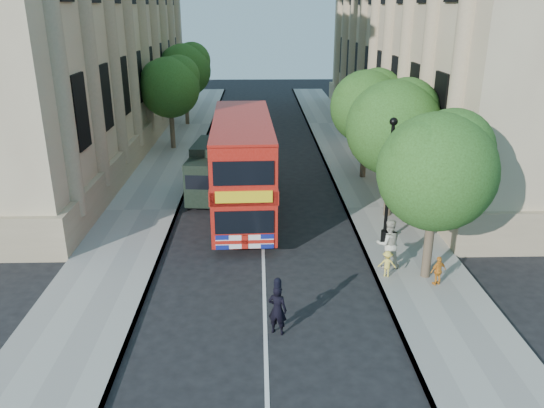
{
  "coord_description": "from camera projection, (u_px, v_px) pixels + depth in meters",
  "views": [
    {
      "loc": [
        -0.17,
        -13.81,
        9.17
      ],
      "look_at": [
        0.34,
        4.72,
        2.3
      ],
      "focal_mm": 35.0,
      "sensor_mm": 36.0,
      "label": 1
    }
  ],
  "objects": [
    {
      "name": "ground",
      "position": [
        265.0,
        329.0,
        16.14
      ],
      "size": [
        120.0,
        120.0,
        0.0
      ],
      "primitive_type": "plane",
      "color": "black",
      "rests_on": "ground"
    },
    {
      "name": "pavement_right",
      "position": [
        381.0,
        208.0,
        25.64
      ],
      "size": [
        3.5,
        80.0,
        0.12
      ],
      "primitive_type": "cube",
      "color": "gray",
      "rests_on": "ground"
    },
    {
      "name": "pavement_left",
      "position": [
        142.0,
        211.0,
        25.34
      ],
      "size": [
        3.5,
        80.0,
        0.12
      ],
      "primitive_type": "cube",
      "color": "gray",
      "rests_on": "ground"
    },
    {
      "name": "building_right",
      "position": [
        463.0,
        11.0,
        35.86
      ],
      "size": [
        12.0,
        38.0,
        18.0
      ],
      "primitive_type": "cube",
      "color": "tan",
      "rests_on": "ground"
    },
    {
      "name": "building_left",
      "position": [
        51.0,
        11.0,
        35.15
      ],
      "size": [
        12.0,
        38.0,
        18.0
      ],
      "primitive_type": "cube",
      "color": "tan",
      "rests_on": "ground"
    },
    {
      "name": "tree_right_near",
      "position": [
        438.0,
        165.0,
        17.66
      ],
      "size": [
        4.0,
        4.0,
        6.08
      ],
      "color": "#473828",
      "rests_on": "ground"
    },
    {
      "name": "tree_right_mid",
      "position": [
        395.0,
        123.0,
        23.21
      ],
      "size": [
        4.2,
        4.2,
        6.37
      ],
      "color": "#473828",
      "rests_on": "ground"
    },
    {
      "name": "tree_right_far",
      "position": [
        368.0,
        103.0,
        28.88
      ],
      "size": [
        4.0,
        4.0,
        6.15
      ],
      "color": "#473828",
      "rests_on": "ground"
    },
    {
      "name": "tree_left_far",
      "position": [
        170.0,
        84.0,
        35.09
      ],
      "size": [
        4.0,
        4.0,
        6.3
      ],
      "color": "#473828",
      "rests_on": "ground"
    },
    {
      "name": "tree_left_back",
      "position": [
        185.0,
        67.0,
        42.5
      ],
      "size": [
        4.2,
        4.2,
        6.65
      ],
      "color": "#473828",
      "rests_on": "ground"
    },
    {
      "name": "lamp_post",
      "position": [
        388.0,
        187.0,
        21.02
      ],
      "size": [
        0.32,
        0.32,
        5.16
      ],
      "color": "black",
      "rests_on": "pavement_right"
    },
    {
      "name": "double_decker_bus",
      "position": [
        243.0,
        164.0,
        24.21
      ],
      "size": [
        2.89,
        9.77,
        4.47
      ],
      "rotation": [
        0.0,
        0.0,
        0.03
      ],
      "color": "#A6140B",
      "rests_on": "ground"
    },
    {
      "name": "box_van",
      "position": [
        213.0,
        173.0,
        26.8
      ],
      "size": [
        2.41,
        4.98,
        2.76
      ],
      "rotation": [
        0.0,
        0.0,
        -0.1
      ],
      "color": "black",
      "rests_on": "ground"
    },
    {
      "name": "police_constable",
      "position": [
        277.0,
        310.0,
        15.66
      ],
      "size": [
        0.68,
        0.57,
        1.59
      ],
      "primitive_type": "imported",
      "rotation": [
        0.0,
        0.0,
        2.76
      ],
      "color": "black",
      "rests_on": "ground"
    },
    {
      "name": "woman_pedestrian",
      "position": [
        388.0,
        244.0,
        19.39
      ],
      "size": [
        0.96,
        0.78,
        1.89
      ],
      "primitive_type": "imported",
      "rotation": [
        0.0,
        0.0,
        3.21
      ],
      "color": "beige",
      "rests_on": "pavement_right"
    },
    {
      "name": "child_a",
      "position": [
        438.0,
        271.0,
        18.29
      ],
      "size": [
        0.68,
        0.47,
        1.07
      ],
      "primitive_type": "imported",
      "rotation": [
        0.0,
        0.0,
        3.51
      ],
      "color": "orange",
      "rests_on": "pavement_right"
    },
    {
      "name": "child_b",
      "position": [
        387.0,
        264.0,
        18.88
      ],
      "size": [
        0.69,
        0.46,
        0.99
      ],
      "primitive_type": "imported",
      "rotation": [
        0.0,
        0.0,
        2.99
      ],
      "color": "#E0C74C",
      "rests_on": "pavement_right"
    }
  ]
}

